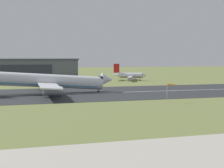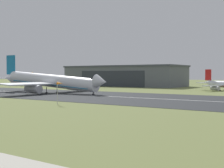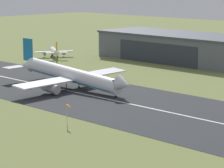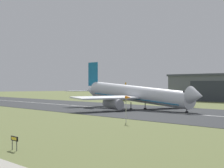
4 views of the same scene
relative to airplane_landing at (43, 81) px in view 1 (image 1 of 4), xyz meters
name	(u,v)px [view 1 (image 1 of 4)]	position (x,y,z in m)	size (l,w,h in m)	color
ground_plane	(224,118)	(34.15, -54.90, -4.43)	(693.30, 693.30, 0.00)	olive
runway_strip	(138,92)	(34.15, -3.17, -4.40)	(453.30, 43.45, 0.06)	#2B2D30
runway_centreline	(138,92)	(34.15, -3.17, -4.36)	(407.97, 0.70, 0.01)	silver
hangar_building	(13,69)	(-13.05, 74.16, 1.60)	(71.08, 28.80, 12.03)	slate
airplane_landing	(43,81)	(0.00, 0.00, 0.00)	(51.64, 44.84, 14.87)	silver
airplane_parked_centre	(130,76)	(49.38, 52.31, -1.73)	(19.92, 23.84, 9.19)	silver
windsock_pole	(172,85)	(33.94, -30.98, 0.33)	(2.75, 1.44, 5.30)	#B7B7BC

